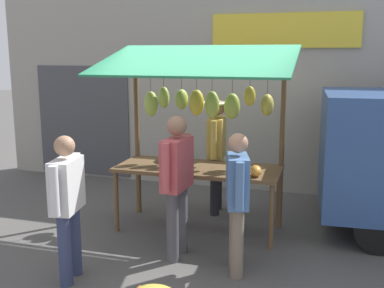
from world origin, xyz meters
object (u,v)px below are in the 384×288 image
Objects in this scene: vendor_with_sunhat at (217,146)px; shopper_with_shopping_bag at (177,176)px; market_stall at (201,115)px; shopper_with_ponytail at (67,199)px; shopper_in_grey_tee at (237,194)px.

shopper_with_shopping_bag is (0.06, 1.67, -0.04)m from vendor_with_sunhat.
market_stall is 1.60× the size of shopper_with_ponytail.
vendor_with_sunhat is 1.68m from shopper_with_shopping_bag.
market_stall is 1.60× the size of shopper_in_grey_tee.
shopper_with_shopping_bag is at bearing 89.82° from market_stall.
vendor_with_sunhat is at bearing -95.06° from market_stall.
shopper_with_shopping_bag reaches higher than shopper_with_ponytail.
market_stall is 1.46× the size of vendor_with_sunhat.
vendor_with_sunhat is at bearing 2.44° from shopper_with_shopping_bag.
market_stall reaches higher than shopper_in_grey_tee.
shopper_with_ponytail is at bearing 138.13° from shopper_with_shopping_bag.
market_stall is 2.18m from shopper_with_ponytail.
shopper_in_grey_tee is at bearing 14.74° from vendor_with_sunhat.
market_stall is at bearing 4.42° from shopper_with_shopping_bag.
shopper_in_grey_tee is 1.79m from shopper_with_ponytail.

